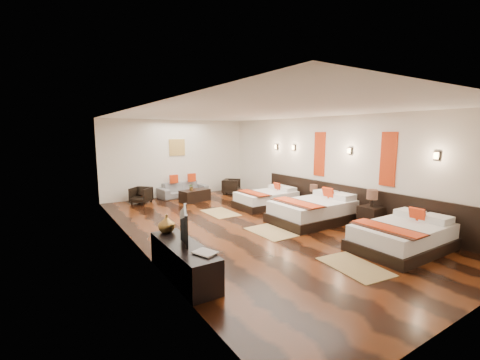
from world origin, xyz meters
TOP-DOWN VIEW (x-y plane):
  - floor at (0.00, 0.00)m, footprint 5.50×9.50m
  - ceiling at (0.00, 0.00)m, footprint 5.50×9.50m
  - back_wall at (0.00, 4.75)m, footprint 5.50×0.01m
  - left_wall at (-2.75, 0.00)m, footprint 0.01×9.50m
  - right_wall at (2.75, 0.00)m, footprint 0.01×9.50m
  - headboard_panel at (2.71, -0.80)m, footprint 0.08×6.60m
  - bed_near at (1.70, -2.98)m, footprint 2.09×1.31m
  - bed_mid at (1.70, -0.56)m, footprint 2.27×1.43m
  - bed_far at (1.69, 1.49)m, footprint 1.92×1.20m
  - nightstand_a at (2.44, -1.73)m, footprint 0.48×0.48m
  - nightstand_b at (2.44, 0.21)m, footprint 0.41×0.41m
  - jute_mat_near at (0.16, -3.02)m, footprint 0.89×1.28m
  - jute_mat_mid at (0.14, -0.67)m, footprint 0.77×1.21m
  - jute_mat_far at (0.03, 1.55)m, footprint 0.75×1.20m
  - tv_console at (-2.50, -1.77)m, footprint 0.50×1.80m
  - tv at (-2.45, -1.54)m, footprint 0.45×0.89m
  - book at (-2.50, -2.36)m, footprint 0.36×0.41m
  - figurine at (-2.50, -1.01)m, footprint 0.32×0.32m
  - sofa at (0.08, 4.45)m, footprint 1.88×0.92m
  - armchair_left at (-1.55, 4.11)m, footprint 0.83×0.83m
  - armchair_right at (1.86, 3.95)m, footprint 0.88×0.88m
  - coffee_table at (0.08, 3.43)m, footprint 1.09×0.71m
  - table_plant at (-0.04, 3.41)m, footprint 0.25×0.23m
  - orange_panel_a at (2.73, -1.90)m, footprint 0.04×0.40m
  - orange_panel_b at (2.73, 0.30)m, footprint 0.04×0.40m
  - sconce_near at (2.70, -3.00)m, footprint 0.07×0.12m
  - sconce_mid at (2.70, -0.80)m, footprint 0.07×0.12m
  - sconce_far at (2.70, 1.40)m, footprint 0.07×0.12m
  - sconce_lounge at (2.70, 2.30)m, footprint 0.07×0.12m
  - gold_artwork at (0.00, 4.73)m, footprint 0.60×0.04m

SIDE VIEW (x-z plane):
  - floor at x=0.00m, z-range -0.01..0.01m
  - jute_mat_near at x=0.16m, z-range 0.00..0.01m
  - jute_mat_mid at x=0.14m, z-range 0.00..0.01m
  - jute_mat_far at x=0.03m, z-range 0.00..0.01m
  - coffee_table at x=0.08m, z-range 0.00..0.40m
  - bed_far at x=1.69m, z-range -0.12..0.62m
  - sofa at x=0.08m, z-range 0.00..0.53m
  - armchair_left at x=-1.55m, z-range 0.00..0.54m
  - bed_near at x=1.70m, z-range -0.13..0.67m
  - tv_console at x=-2.50m, z-range 0.00..0.55m
  - armchair_right at x=1.86m, z-range 0.00..0.57m
  - nightstand_b at x=2.44m, z-range -0.12..0.69m
  - bed_mid at x=1.70m, z-range -0.14..0.73m
  - nightstand_a at x=2.44m, z-range -0.14..0.81m
  - headboard_panel at x=2.71m, z-range 0.00..0.90m
  - table_plant at x=-0.04m, z-range 0.40..0.64m
  - book at x=-2.50m, z-range 0.55..0.58m
  - figurine at x=-2.50m, z-range 0.55..0.87m
  - tv at x=-2.45m, z-range 0.55..1.07m
  - back_wall at x=0.00m, z-range 0.00..2.80m
  - left_wall at x=-2.75m, z-range 0.00..2.80m
  - right_wall at x=2.75m, z-range 0.00..2.80m
  - orange_panel_a at x=2.73m, z-range 1.05..2.35m
  - orange_panel_b at x=2.73m, z-range 1.05..2.35m
  - gold_artwork at x=0.00m, z-range 1.50..2.10m
  - sconce_near at x=2.70m, z-range 1.76..1.94m
  - sconce_mid at x=2.70m, z-range 1.76..1.94m
  - sconce_far at x=2.70m, z-range 1.76..1.94m
  - sconce_lounge at x=2.70m, z-range 1.76..1.94m
  - ceiling at x=0.00m, z-range 2.79..2.80m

